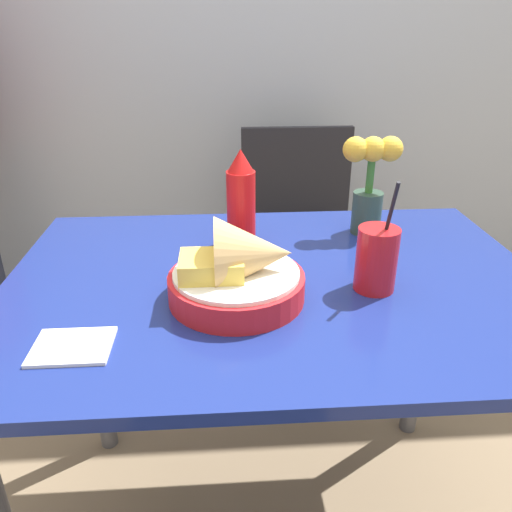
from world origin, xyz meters
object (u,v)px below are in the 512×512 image
at_px(ketchup_bottle, 241,200).
at_px(drink_cup, 376,261).
at_px(food_basket, 241,272).
at_px(chair_far_window, 298,226).
at_px(flower_vase, 370,180).

xyz_separation_m(ketchup_bottle, drink_cup, (0.24, -0.23, -0.05)).
bearing_deg(drink_cup, food_basket, -175.21).
distance_m(chair_far_window, drink_cup, 0.90).
bearing_deg(ketchup_bottle, chair_far_window, 69.79).
height_order(ketchup_bottle, flower_vase, flower_vase).
bearing_deg(drink_cup, flower_vase, 78.22).
height_order(chair_far_window, food_basket, food_basket).
relative_size(chair_far_window, drink_cup, 3.87).
xyz_separation_m(food_basket, flower_vase, (0.31, 0.30, 0.08)).
bearing_deg(drink_cup, ketchup_bottle, 136.56).
relative_size(chair_far_window, food_basket, 3.44).
xyz_separation_m(drink_cup, flower_vase, (0.06, 0.28, 0.07)).
height_order(chair_far_window, drink_cup, drink_cup).
distance_m(ketchup_bottle, drink_cup, 0.34).
relative_size(ketchup_bottle, drink_cup, 0.99).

